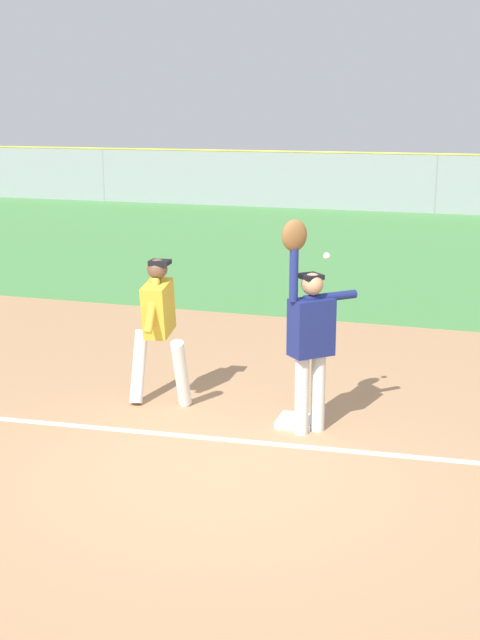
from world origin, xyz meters
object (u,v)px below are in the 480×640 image
first_base (296,421)px  baseball (327,256)px  runner (159,322)px  fielder (310,330)px  parked_car_red (366,180)px

first_base → baseball: baseball is taller
runner → baseball: baseball is taller
first_base → fielder: 1.11m
first_base → parked_car_red: parked_car_red is taller
baseball → parked_car_red: (-3.50, 22.95, -1.16)m
parked_car_red → baseball: bearing=-84.6°
runner → parked_car_red: runner is taller
first_base → parked_car_red: (-3.25, 23.17, 0.63)m
baseball → fielder: bearing=-101.3°
runner → baseball: size_ratio=23.24×
fielder → baseball: size_ratio=30.81×
runner → baseball: (1.90, 0.09, 0.84)m
first_base → baseball: 1.83m
baseball → parked_car_red: baseball is taller
fielder → baseball: 0.82m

